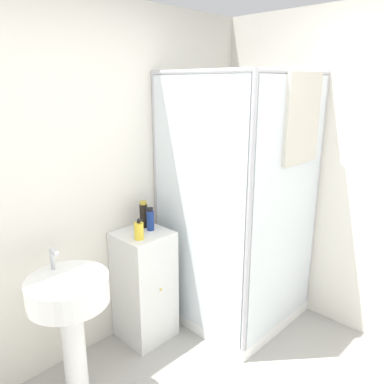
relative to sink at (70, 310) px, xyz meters
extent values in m
cube|color=silver|center=(0.29, 0.47, 0.57)|extent=(6.40, 0.06, 2.50)
cube|color=white|center=(1.48, -0.04, -0.64)|extent=(0.95, 0.95, 0.09)
cylinder|color=#B2B2B7|center=(1.94, 0.42, 0.33)|extent=(0.04, 0.04, 2.03)
cylinder|color=#B2B2B7|center=(1.03, 0.42, 0.33)|extent=(0.04, 0.04, 2.03)
cylinder|color=#B2B2B7|center=(1.94, -0.49, 0.33)|extent=(0.04, 0.04, 2.03)
cylinder|color=#B2B2B7|center=(1.03, -0.49, 0.33)|extent=(0.04, 0.04, 2.03)
cylinder|color=#B2B2B7|center=(1.48, -0.49, 1.33)|extent=(0.91, 0.04, 0.04)
cylinder|color=#B2B2B7|center=(1.48, 0.42, 1.33)|extent=(0.91, 0.04, 0.04)
cylinder|color=#B2B2B7|center=(1.03, -0.04, 1.33)|extent=(0.04, 0.91, 0.04)
cylinder|color=#B2B2B7|center=(1.94, -0.04, 1.33)|extent=(0.04, 0.91, 0.04)
cube|color=silver|center=(1.48, -0.51, 0.36)|extent=(0.88, 0.01, 1.91)
cube|color=silver|center=(1.02, -0.04, 0.36)|extent=(0.01, 0.88, 1.91)
cylinder|color=#B7BABF|center=(1.72, 0.36, 0.17)|extent=(0.02, 0.02, 1.52)
cylinder|color=#B7BABF|center=(1.72, 0.31, 0.95)|extent=(0.07, 0.07, 0.04)
cube|color=beige|center=(1.56, -0.53, 1.02)|extent=(0.43, 0.03, 0.62)
cube|color=silver|center=(0.73, 0.25, -0.24)|extent=(0.38, 0.37, 0.88)
sphere|color=gold|center=(0.73, 0.05, -0.20)|extent=(0.02, 0.02, 0.02)
cylinder|color=white|center=(0.00, 0.00, -0.31)|extent=(0.14, 0.14, 0.74)
cylinder|color=white|center=(0.00, 0.00, 0.13)|extent=(0.46, 0.46, 0.15)
cylinder|color=#B7BABF|center=(0.00, 0.16, 0.27)|extent=(0.02, 0.02, 0.13)
cube|color=#B7BABF|center=(0.00, 0.13, 0.33)|extent=(0.02, 0.07, 0.02)
cylinder|color=yellow|center=(0.64, 0.17, 0.26)|extent=(0.07, 0.07, 0.12)
cylinder|color=black|center=(0.64, 0.17, 0.33)|extent=(0.02, 0.02, 0.02)
cube|color=black|center=(0.64, 0.16, 0.34)|extent=(0.02, 0.04, 0.01)
cylinder|color=black|center=(0.81, 0.33, 0.29)|extent=(0.06, 0.06, 0.18)
cylinder|color=gold|center=(0.81, 0.33, 0.39)|extent=(0.05, 0.05, 0.02)
cylinder|color=navy|center=(0.81, 0.25, 0.27)|extent=(0.05, 0.05, 0.15)
cylinder|color=black|center=(0.81, 0.25, 0.36)|extent=(0.05, 0.05, 0.02)
camera|label=1|loc=(-0.85, -1.82, 1.26)|focal=35.00mm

